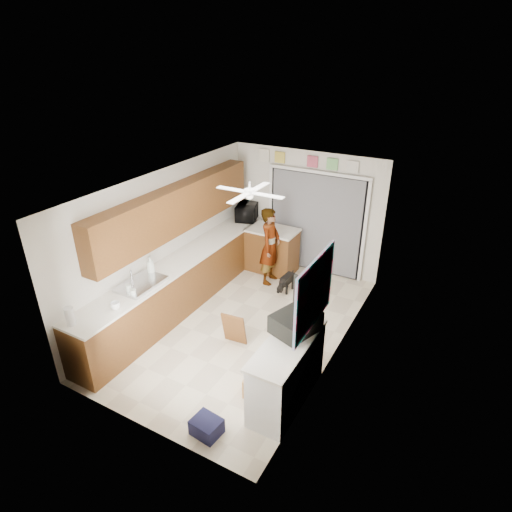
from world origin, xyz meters
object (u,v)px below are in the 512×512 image
at_px(paper_towel_roll, 70,316).
at_px(suitcase, 296,322).
at_px(dog, 287,282).
at_px(cup, 115,306).
at_px(cardboard_box, 261,385).
at_px(microwave, 247,212).
at_px(soap_bottle, 150,265).
at_px(man, 270,246).
at_px(navy_crate, 207,427).

relative_size(paper_towel_roll, suitcase, 0.44).
bearing_deg(dog, suitcase, -58.56).
bearing_deg(cup, cardboard_box, 11.02).
xyz_separation_m(microwave, dog, (1.38, -0.87, -0.92)).
distance_m(cup, dog, 3.42).
bearing_deg(soap_bottle, suitcase, -5.64).
distance_m(cup, suitcase, 2.58).
bearing_deg(cardboard_box, paper_towel_roll, -157.69).
bearing_deg(man, suitcase, -152.17).
height_order(navy_crate, dog, dog).
bearing_deg(microwave, paper_towel_roll, 160.06).
height_order(soap_bottle, man, man).
bearing_deg(man, paper_towel_roll, 158.42).
distance_m(soap_bottle, dog, 2.70).
bearing_deg(microwave, dog, -139.97).
distance_m(cup, paper_towel_roll, 0.62).
distance_m(paper_towel_roll, navy_crate, 2.34).
bearing_deg(dog, cardboard_box, -67.84).
bearing_deg(man, cup, 159.88).
distance_m(paper_towel_roll, suitcase, 3.02).
height_order(cup, cardboard_box, cup).
xyz_separation_m(cardboard_box, man, (-1.32, 2.82, 0.64)).
xyz_separation_m(microwave, soap_bottle, (-0.16, -2.88, -0.01)).
xyz_separation_m(paper_towel_roll, dog, (1.54, 3.62, -0.88)).
relative_size(microwave, paper_towel_roll, 2.31).
xyz_separation_m(man, dog, (0.47, -0.18, -0.59)).
xyz_separation_m(soap_bottle, cardboard_box, (2.39, -0.63, -0.96)).
bearing_deg(dog, paper_towel_roll, -108.70).
distance_m(suitcase, navy_crate, 1.71).
bearing_deg(navy_crate, paper_towel_roll, -178.65).
xyz_separation_m(soap_bottle, dog, (1.55, 2.02, -0.91)).
bearing_deg(microwave, cup, 163.38).
relative_size(soap_bottle, dog, 0.67).
bearing_deg(man, cardboard_box, -160.75).
xyz_separation_m(soap_bottle, suitcase, (2.71, -0.27, -0.03)).
bearing_deg(soap_bottle, microwave, 86.73).
relative_size(paper_towel_roll, cardboard_box, 0.59).
bearing_deg(dog, man, 163.81).
relative_size(cup, dog, 0.28).
relative_size(cup, suitcase, 0.23).
xyz_separation_m(suitcase, man, (-1.64, 2.46, -0.29)).
height_order(soap_bottle, dog, soap_bottle).
bearing_deg(microwave, man, -144.98).
relative_size(man, dog, 3.22).
bearing_deg(man, dog, -116.35).
xyz_separation_m(suitcase, navy_crate, (-0.58, -1.29, -0.96)).
bearing_deg(suitcase, paper_towel_roll, -134.83).
relative_size(microwave, soap_bottle, 1.86).
distance_m(microwave, cup, 3.93).
bearing_deg(paper_towel_roll, microwave, 87.94).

